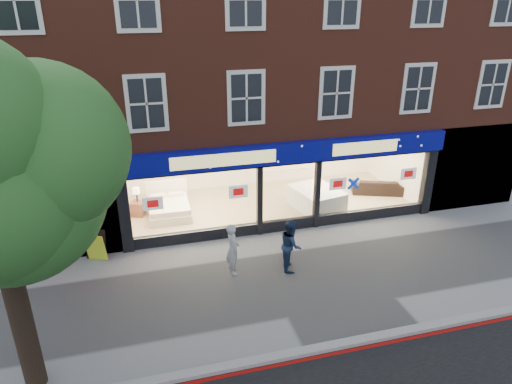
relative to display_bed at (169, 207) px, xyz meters
name	(u,v)px	position (x,y,z in m)	size (l,w,h in m)	color
ground	(321,276)	(3.97, -5.22, -0.40)	(120.00, 120.00, 0.00)	gray
kerb_line	(371,346)	(3.97, -8.32, -0.40)	(60.00, 0.10, 0.01)	#8C0A07
kerb_stone	(367,339)	(3.97, -8.12, -0.34)	(60.00, 0.25, 0.12)	gray
showroom_floor	(270,204)	(3.97, 0.03, -0.35)	(11.00, 4.50, 0.10)	tan
building	(259,26)	(3.96, 1.71, 6.27)	(19.00, 8.26, 10.30)	brown
display_bed	(169,207)	(0.00, 0.00, 0.00)	(1.58, 1.91, 1.06)	white
bedside_table	(138,208)	(-1.13, 0.22, -0.03)	(0.45, 0.45, 0.55)	brown
mattress_stack	(316,198)	(5.57, -0.88, 0.08)	(1.92, 2.23, 0.77)	silver
sofa	(377,186)	(8.57, -0.19, 0.00)	(2.07, 0.81, 0.60)	black
a_board	(96,246)	(-2.49, -2.52, 0.09)	(0.63, 0.41, 0.98)	#BBCB23
pedestrian_grey	(233,249)	(1.50, -4.34, 0.41)	(0.59, 0.39, 1.62)	#A1A4A9
pedestrian_blue	(291,245)	(3.24, -4.57, 0.41)	(0.78, 0.61, 1.61)	#172641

